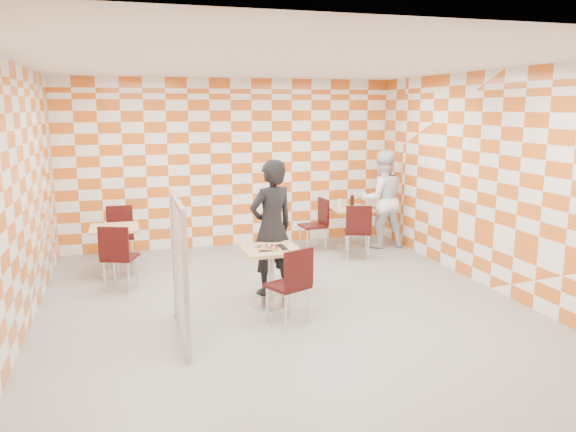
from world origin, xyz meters
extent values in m
plane|color=gray|center=(0.00, 0.00, 0.00)|extent=(7.00, 7.00, 0.00)
plane|color=white|center=(0.00, 0.00, 3.00)|extent=(7.00, 7.00, 0.00)
plane|color=white|center=(0.00, 3.50, 1.50)|extent=(6.00, 0.00, 6.00)
plane|color=white|center=(-3.00, 0.00, 1.50)|extent=(0.00, 7.00, 7.00)
plane|color=white|center=(3.00, 0.00, 1.50)|extent=(0.00, 7.00, 7.00)
cube|color=tan|center=(-0.12, 0.20, 0.73)|extent=(0.70, 0.70, 0.04)
cylinder|color=#A5A5AA|center=(-0.12, 0.20, 0.37)|extent=(0.08, 0.08, 0.70)
cylinder|color=#A5A5AA|center=(-0.12, 0.20, 0.01)|extent=(0.50, 0.50, 0.03)
cube|color=tan|center=(1.93, 2.62, 0.73)|extent=(0.70, 0.70, 0.04)
cylinder|color=#A5A5AA|center=(1.93, 2.62, 0.37)|extent=(0.08, 0.08, 0.70)
cylinder|color=#A5A5AA|center=(1.93, 2.62, 0.01)|extent=(0.50, 0.50, 0.03)
cube|color=tan|center=(-2.05, 2.08, 0.73)|extent=(0.70, 0.70, 0.04)
cylinder|color=#A5A5AA|center=(-2.05, 2.08, 0.37)|extent=(0.08, 0.08, 0.70)
cylinder|color=#A5A5AA|center=(-2.05, 2.08, 0.01)|extent=(0.50, 0.50, 0.03)
cube|color=black|center=(-0.09, -0.44, 0.45)|extent=(0.56, 0.56, 0.04)
cube|color=black|center=(-0.01, -0.62, 0.70)|extent=(0.40, 0.21, 0.45)
cylinder|color=silver|center=(-0.01, -0.21, 0.21)|extent=(0.03, 0.03, 0.43)
cylinder|color=silver|center=(-0.32, -0.35, 0.21)|extent=(0.03, 0.03, 0.43)
cylinder|color=silver|center=(0.13, -0.52, 0.21)|extent=(0.03, 0.03, 0.43)
cylinder|color=silver|center=(-0.18, -0.66, 0.21)|extent=(0.03, 0.03, 0.43)
cube|color=black|center=(1.83, 2.00, 0.45)|extent=(0.53, 0.53, 0.04)
cube|color=black|center=(1.77, 1.81, 0.70)|extent=(0.41, 0.17, 0.45)
cylinder|color=silver|center=(2.04, 2.11, 0.21)|extent=(0.03, 0.03, 0.43)
cylinder|color=silver|center=(1.72, 2.22, 0.21)|extent=(0.03, 0.03, 0.43)
cylinder|color=silver|center=(1.94, 1.79, 0.21)|extent=(0.03, 0.03, 0.43)
cylinder|color=silver|center=(1.62, 1.89, 0.21)|extent=(0.03, 0.03, 0.43)
cube|color=black|center=(1.26, 2.66, 0.45)|extent=(0.45, 0.45, 0.04)
cube|color=black|center=(1.46, 2.67, 0.70)|extent=(0.07, 0.42, 0.45)
cylinder|color=silver|center=(1.08, 2.81, 0.21)|extent=(0.03, 0.03, 0.43)
cylinder|color=silver|center=(1.11, 2.47, 0.21)|extent=(0.03, 0.03, 0.43)
cylinder|color=silver|center=(1.42, 2.84, 0.21)|extent=(0.03, 0.03, 0.43)
cylinder|color=silver|center=(1.45, 2.50, 0.21)|extent=(0.03, 0.03, 0.43)
cube|color=black|center=(-1.97, 1.41, 0.45)|extent=(0.54, 0.54, 0.04)
cube|color=black|center=(-2.05, 1.23, 0.70)|extent=(0.41, 0.19, 0.45)
cylinder|color=silver|center=(-1.75, 1.51, 0.21)|extent=(0.03, 0.03, 0.43)
cylinder|color=silver|center=(-2.07, 1.63, 0.21)|extent=(0.03, 0.03, 0.43)
cylinder|color=silver|center=(-1.88, 1.19, 0.21)|extent=(0.03, 0.03, 0.43)
cylinder|color=silver|center=(-2.19, 1.32, 0.21)|extent=(0.03, 0.03, 0.43)
cube|color=black|center=(-1.97, 2.73, 0.45)|extent=(0.42, 0.42, 0.04)
cube|color=black|center=(-1.98, 2.93, 0.70)|extent=(0.42, 0.04, 0.45)
cylinder|color=silver|center=(-2.14, 2.55, 0.21)|extent=(0.03, 0.03, 0.43)
cylinder|color=silver|center=(-1.80, 2.56, 0.21)|extent=(0.03, 0.03, 0.43)
cylinder|color=silver|center=(-2.15, 2.89, 0.21)|extent=(0.03, 0.03, 0.43)
cylinder|color=silver|center=(-1.81, 2.90, 0.21)|extent=(0.03, 0.03, 0.43)
cube|color=white|center=(-1.33, -0.55, 0.80)|extent=(0.02, 1.30, 1.40)
cube|color=#B2B2B7|center=(-1.33, -0.55, 1.52)|extent=(0.05, 1.30, 0.05)
cube|color=#B2B2B7|center=(-1.33, -0.55, 0.08)|extent=(0.05, 1.30, 0.05)
cube|color=#B2B2B7|center=(-1.33, -1.20, 0.80)|extent=(0.05, 0.05, 1.50)
cylinder|color=#B2B2B7|center=(-1.33, -1.20, 0.03)|extent=(0.08, 0.08, 0.05)
cube|color=#B2B2B7|center=(-1.33, 0.10, 0.80)|extent=(0.05, 0.05, 1.50)
cylinder|color=#B2B2B7|center=(-1.33, 0.10, 0.03)|extent=(0.08, 0.08, 0.05)
imported|color=black|center=(0.00, 0.65, 0.91)|extent=(0.77, 0.64, 1.83)
imported|color=white|center=(2.55, 2.62, 0.87)|extent=(0.89, 0.72, 1.75)
cube|color=silver|center=(-0.12, 0.18, 0.75)|extent=(0.38, 0.34, 0.01)
cone|color=tan|center=(-0.12, 0.18, 0.77)|extent=(0.40, 0.40, 0.02)
cone|color=#F2D88C|center=(-0.12, 0.20, 0.78)|extent=(0.33, 0.33, 0.01)
cylinder|color=maroon|center=(-0.18, 0.08, 0.79)|extent=(0.04, 0.04, 0.01)
cylinder|color=maroon|center=(-0.07, 0.09, 0.79)|extent=(0.04, 0.04, 0.01)
cylinder|color=maroon|center=(-0.12, 0.16, 0.79)|extent=(0.04, 0.04, 0.01)
cylinder|color=maroon|center=(-0.17, 0.21, 0.79)|extent=(0.04, 0.04, 0.01)
cylinder|color=maroon|center=(-0.06, 0.19, 0.79)|extent=(0.04, 0.04, 0.01)
torus|color=black|center=(-0.07, 0.15, 0.79)|extent=(0.03, 0.03, 0.01)
torus|color=black|center=(-0.14, 0.12, 0.79)|extent=(0.03, 0.03, 0.01)
torus|color=black|center=(-0.10, 0.22, 0.79)|extent=(0.03, 0.03, 0.01)
torus|color=black|center=(-0.19, 0.16, 0.79)|extent=(0.03, 0.03, 0.01)
cylinder|color=white|center=(1.77, 2.69, 0.83)|extent=(0.06, 0.06, 0.16)
cylinder|color=red|center=(1.77, 2.69, 0.93)|extent=(0.04, 0.04, 0.04)
cylinder|color=black|center=(2.01, 2.68, 0.85)|extent=(0.07, 0.07, 0.20)
cylinder|color=red|center=(2.01, 2.68, 0.96)|extent=(0.03, 0.03, 0.03)
camera|label=1|loc=(-1.83, -6.46, 2.50)|focal=35.00mm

